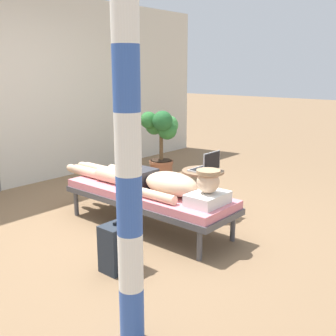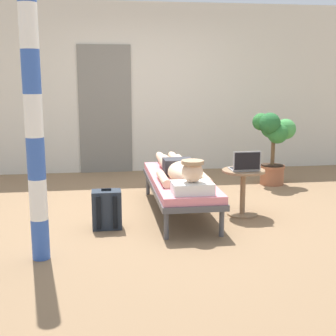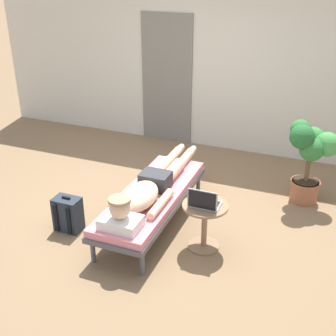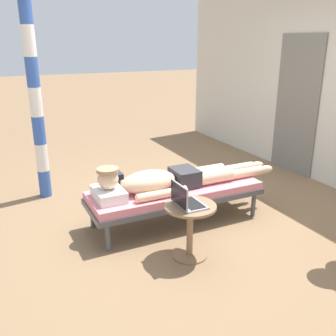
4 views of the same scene
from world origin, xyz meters
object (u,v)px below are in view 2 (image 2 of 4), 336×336
object	(u,v)px
porch_post	(34,116)
backpack	(107,210)
person_reclining	(181,170)
side_table	(243,184)
laptop	(245,165)
potted_plant	(273,139)
lounge_chair	(179,183)

from	to	relation	value
porch_post	backpack	bearing A→B (deg)	52.11
person_reclining	side_table	distance (m)	0.72
person_reclining	laptop	size ratio (longest dim) A/B	7.00
person_reclining	backpack	distance (m)	0.97
porch_post	potted_plant	bearing A→B (deg)	38.67
lounge_chair	person_reclining	distance (m)	0.19
lounge_chair	backpack	size ratio (longest dim) A/B	4.59
potted_plant	porch_post	distance (m)	3.87
side_table	potted_plant	bearing A→B (deg)	57.90
laptop	porch_post	xyz separation A→B (m)	(-2.11, -0.94, 0.65)
porch_post	laptop	bearing A→B (deg)	23.97
potted_plant	side_table	bearing A→B (deg)	-122.10
lounge_chair	potted_plant	world-z (taller)	potted_plant
side_table	potted_plant	distance (m)	1.68
person_reclining	side_table	bearing A→B (deg)	-9.54
laptop	potted_plant	distance (m)	1.70
backpack	potted_plant	bearing A→B (deg)	34.37
lounge_chair	porch_post	xyz separation A→B (m)	(-1.41, -1.19, 0.89)
person_reclining	potted_plant	bearing A→B (deg)	39.25
lounge_chair	person_reclining	bearing A→B (deg)	-90.00
side_table	person_reclining	bearing A→B (deg)	170.46
potted_plant	lounge_chair	bearing A→B (deg)	-142.73
lounge_chair	porch_post	world-z (taller)	porch_post
porch_post	person_reclining	bearing A→B (deg)	38.00
lounge_chair	potted_plant	xyz separation A→B (m)	(1.57, 1.20, 0.31)
person_reclining	laptop	bearing A→B (deg)	-13.60
side_table	porch_post	xyz separation A→B (m)	(-2.11, -0.99, 0.88)
lounge_chair	side_table	xyz separation A→B (m)	(0.69, -0.20, 0.01)
lounge_chair	laptop	world-z (taller)	laptop
lounge_chair	person_reclining	xyz separation A→B (m)	(0.00, -0.09, 0.17)
lounge_chair	person_reclining	world-z (taller)	person_reclining
potted_plant	person_reclining	bearing A→B (deg)	-140.75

